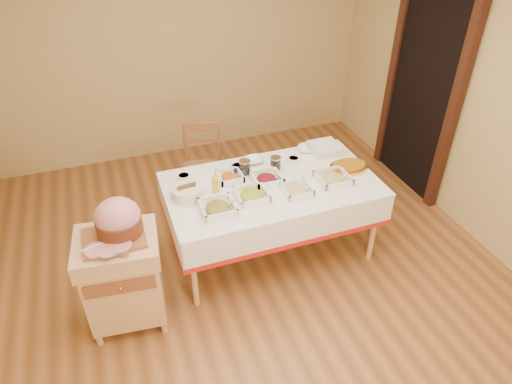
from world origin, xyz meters
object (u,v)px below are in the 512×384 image
Objects in this scene: ham_on_board at (117,221)px; preserve_jar_right at (275,164)px; dining_chair at (203,167)px; mustard_bottle at (215,185)px; brass_platter at (349,167)px; butcher_cart at (123,276)px; plate_stack at (325,148)px; dining_table at (271,198)px; preserve_jar_left at (245,168)px; bread_basket at (187,192)px.

ham_on_board is 1.52m from preserve_jar_right.
mustard_bottle is (-0.10, -0.89, 0.37)m from dining_chair.
mustard_bottle is 0.46× the size of brass_platter.
butcher_cart is 2.16m from plate_stack.
dining_table is 0.77m from plate_stack.
butcher_cart reaches higher than dining_table.
plate_stack is at bearing 6.59° from preserve_jar_left.
mustard_bottle is at bearing -1.63° from bread_basket.
dining_chair is (-0.39, 0.93, -0.14)m from dining_table.
ham_on_board is at bearing -152.90° from preserve_jar_left.
plate_stack is 0.35m from brass_platter.
bread_basket is at bearing 176.61° from dining_table.
ham_on_board is at bearing -161.05° from plate_stack.
plate_stack is (1.06, -0.60, 0.34)m from dining_chair.
ham_on_board is 0.71m from bread_basket.
preserve_jar_left is 0.38m from mustard_bottle.
bread_basket is at bearing -161.56° from preserve_jar_left.
preserve_jar_left is (-0.17, 0.23, 0.22)m from dining_table.
bread_basket is (-0.24, 0.01, -0.03)m from mustard_bottle.
preserve_jar_left is 0.48× the size of plate_stack.
plate_stack is (1.16, 0.29, -0.04)m from mustard_bottle.
butcher_cart is at bearing -164.03° from dining_table.
dining_table is 0.36m from preserve_jar_left.
bread_basket is at bearing 34.47° from ham_on_board.
bread_basket is at bearing 177.65° from brass_platter.
brass_platter is at bearing -19.25° from preserve_jar_right.
mustard_bottle reaches higher than butcher_cart.
bread_basket is 1.42m from plate_stack.
dining_chair reaches higher than dining_table.
dining_chair is 0.82m from preserve_jar_left.
preserve_jar_left is at bearing 27.10° from ham_on_board.
brass_platter is (0.07, -0.34, -0.02)m from plate_stack.
ham_on_board is at bearing -164.97° from dining_table.
plate_stack is (1.40, 0.28, -0.01)m from bread_basket.
ham_on_board is 2.07m from brass_platter.
dining_table is at bearing -3.39° from bread_basket.
preserve_jar_left is at bearing 30.97° from mustard_bottle.
preserve_jar_right is at bearing 60.51° from dining_table.
mustard_bottle reaches higher than bread_basket.
ham_on_board is 0.90m from mustard_bottle.
ham_on_board reaches higher than dining_table.
plate_stack is (1.97, 0.67, -0.16)m from ham_on_board.
ham_on_board is at bearing -154.52° from mustard_bottle.
mustard_bottle is at bearing -165.95° from plate_stack.
preserve_jar_left is (1.18, 0.61, 0.35)m from butcher_cart.
preserve_jar_right is 0.73× the size of mustard_bottle.
dining_table is 1.02m from dining_chair.
butcher_cart is at bearing -141.95° from ham_on_board.
preserve_jar_right is 0.46× the size of plate_stack.
plate_stack reaches higher than brass_platter.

